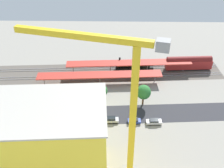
# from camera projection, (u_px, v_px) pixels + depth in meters

# --- Properties ---
(ground_plane) EXTENTS (150.54, 150.54, 0.00)m
(ground_plane) POSITION_uv_depth(u_px,v_px,m) (101.00, 106.00, 89.52)
(ground_plane) COLOR gray
(ground_plane) RESTS_ON ground
(rail_bed) EXTENTS (94.81, 20.19, 0.01)m
(rail_bed) POSITION_uv_depth(u_px,v_px,m) (104.00, 72.00, 106.69)
(rail_bed) COLOR #5B544C
(rail_bed) RESTS_ON ground
(street_asphalt) EXTENTS (94.48, 15.12, 0.01)m
(street_asphalt) POSITION_uv_depth(u_px,v_px,m) (100.00, 115.00, 85.55)
(street_asphalt) COLOR #2D2D33
(street_asphalt) RESTS_ON ground
(track_rails) EXTENTS (93.90, 13.78, 0.12)m
(track_rails) POSITION_uv_depth(u_px,v_px,m) (104.00, 72.00, 106.58)
(track_rails) COLOR #9E9EA8
(track_rails) RESTS_ON ground
(platform_canopy_near) EXTENTS (46.32, 7.80, 3.89)m
(platform_canopy_near) POSITION_uv_depth(u_px,v_px,m) (100.00, 75.00, 98.37)
(platform_canopy_near) COLOR #B73328
(platform_canopy_near) RESTS_ON ground
(platform_canopy_far) EXTENTS (49.24, 7.82, 4.58)m
(platform_canopy_far) POSITION_uv_depth(u_px,v_px,m) (129.00, 63.00, 104.27)
(platform_canopy_far) COLOR #B73328
(platform_canopy_far) RESTS_ON ground
(locomotive) EXTENTS (15.33, 3.95, 5.36)m
(locomotive) POSITION_uv_depth(u_px,v_px,m) (134.00, 65.00, 107.89)
(locomotive) COLOR black
(locomotive) RESTS_ON ground
(passenger_coach) EXTENTS (18.76, 4.06, 5.86)m
(passenger_coach) POSITION_uv_depth(u_px,v_px,m) (189.00, 63.00, 106.87)
(passenger_coach) COLOR black
(passenger_coach) RESTS_ON ground
(parked_car_0) EXTENTS (4.84, 2.09, 1.60)m
(parked_car_0) POSITION_uv_depth(u_px,v_px,m) (154.00, 122.00, 81.91)
(parked_car_0) COLOR black
(parked_car_0) RESTS_ON ground
(parked_car_1) EXTENTS (4.06, 2.03, 1.53)m
(parked_car_1) POSITION_uv_depth(u_px,v_px,m) (134.00, 121.00, 82.30)
(parked_car_1) COLOR black
(parked_car_1) RESTS_ON ground
(parked_car_2) EXTENTS (4.66, 2.09, 1.77)m
(parked_car_2) POSITION_uv_depth(u_px,v_px,m) (111.00, 120.00, 82.56)
(parked_car_2) COLOR black
(parked_car_2) RESTS_ON ground
(parked_car_3) EXTENTS (4.92, 2.30, 1.63)m
(parked_car_3) POSITION_uv_depth(u_px,v_px,m) (92.00, 120.00, 82.51)
(parked_car_3) COLOR black
(parked_car_3) RESTS_ON ground
(construction_building) EXTENTS (30.05, 19.02, 20.51)m
(construction_building) POSITION_uv_depth(u_px,v_px,m) (44.00, 143.00, 62.00)
(construction_building) COLOR yellow
(construction_building) RESTS_ON ground
(construction_roof_slab) EXTENTS (30.69, 19.66, 0.40)m
(construction_roof_slab) POSITION_uv_depth(u_px,v_px,m) (36.00, 109.00, 56.04)
(construction_roof_slab) COLOR #B7B2A8
(construction_roof_slab) RESTS_ON construction_building
(tower_crane) EXTENTS (29.09, 8.51, 37.52)m
(tower_crane) POSITION_uv_depth(u_px,v_px,m) (121.00, 102.00, 54.94)
(tower_crane) COLOR gray
(tower_crane) RESTS_ON ground
(box_truck_0) EXTENTS (9.75, 2.95, 3.69)m
(box_truck_0) POSITION_uv_depth(u_px,v_px,m) (35.00, 126.00, 78.97)
(box_truck_0) COLOR black
(box_truck_0) RESTS_ON ground
(box_truck_1) EXTENTS (9.44, 2.62, 3.66)m
(box_truck_1) POSITION_uv_depth(u_px,v_px,m) (39.00, 128.00, 78.26)
(box_truck_1) COLOR black
(box_truck_1) RESTS_ON ground
(street_tree_0) EXTENTS (4.87, 4.87, 7.59)m
(street_tree_0) POSITION_uv_depth(u_px,v_px,m) (144.00, 92.00, 87.11)
(street_tree_0) COLOR brown
(street_tree_0) RESTS_ON ground
(street_tree_1) EXTENTS (4.35, 4.35, 7.45)m
(street_tree_1) POSITION_uv_depth(u_px,v_px,m) (101.00, 91.00, 87.47)
(street_tree_1) COLOR brown
(street_tree_1) RESTS_ON ground
(street_tree_2) EXTENTS (5.17, 5.17, 7.58)m
(street_tree_2) POSITION_uv_depth(u_px,v_px,m) (76.00, 93.00, 86.95)
(street_tree_2) COLOR brown
(street_tree_2) RESTS_ON ground
(traffic_light) EXTENTS (0.50, 0.36, 6.79)m
(traffic_light) POSITION_uv_depth(u_px,v_px,m) (66.00, 113.00, 79.43)
(traffic_light) COLOR #333333
(traffic_light) RESTS_ON ground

